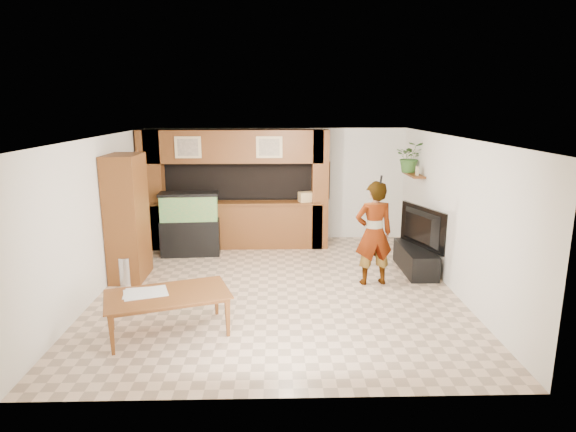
{
  "coord_description": "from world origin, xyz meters",
  "views": [
    {
      "loc": [
        -0.02,
        -7.9,
        3.12
      ],
      "look_at": [
        0.2,
        0.6,
        1.15
      ],
      "focal_mm": 30.0,
      "sensor_mm": 36.0,
      "label": 1
    }
  ],
  "objects_px": {
    "aquarium": "(190,225)",
    "television": "(417,228)",
    "person": "(374,233)",
    "pantry_cabinet": "(127,218)",
    "dining_table": "(169,314)"
  },
  "relations": [
    {
      "from": "pantry_cabinet",
      "to": "person",
      "type": "xyz_separation_m",
      "value": [
        4.39,
        -0.43,
        -0.21
      ]
    },
    {
      "from": "pantry_cabinet",
      "to": "aquarium",
      "type": "bearing_deg",
      "value": 57.16
    },
    {
      "from": "television",
      "to": "pantry_cabinet",
      "type": "bearing_deg",
      "value": 72.91
    },
    {
      "from": "television",
      "to": "dining_table",
      "type": "height_order",
      "value": "television"
    },
    {
      "from": "pantry_cabinet",
      "to": "aquarium",
      "type": "xyz_separation_m",
      "value": [
        0.87,
        1.35,
        -0.48
      ]
    },
    {
      "from": "aquarium",
      "to": "television",
      "type": "height_order",
      "value": "aquarium"
    },
    {
      "from": "pantry_cabinet",
      "to": "dining_table",
      "type": "xyz_separation_m",
      "value": [
        1.19,
        -2.29,
        -0.84
      ]
    },
    {
      "from": "aquarium",
      "to": "television",
      "type": "bearing_deg",
      "value": -18.0
    },
    {
      "from": "aquarium",
      "to": "dining_table",
      "type": "bearing_deg",
      "value": -88.84
    },
    {
      "from": "aquarium",
      "to": "person",
      "type": "distance_m",
      "value": 3.95
    },
    {
      "from": "pantry_cabinet",
      "to": "person",
      "type": "bearing_deg",
      "value": -5.53
    },
    {
      "from": "aquarium",
      "to": "television",
      "type": "distance_m",
      "value": 4.62
    },
    {
      "from": "dining_table",
      "to": "aquarium",
      "type": "bearing_deg",
      "value": 76.47
    },
    {
      "from": "television",
      "to": "person",
      "type": "relative_size",
      "value": 0.73
    },
    {
      "from": "pantry_cabinet",
      "to": "dining_table",
      "type": "bearing_deg",
      "value": -62.51
    }
  ]
}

